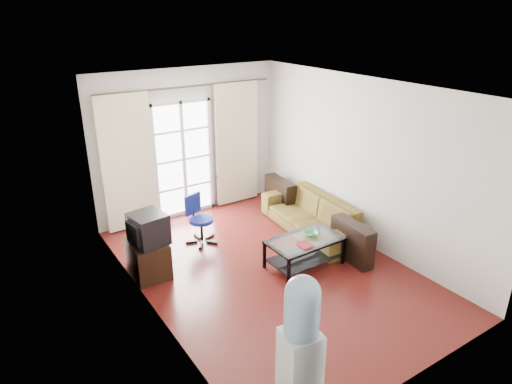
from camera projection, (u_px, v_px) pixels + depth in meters
floor at (269, 269)px, 6.83m from camera, size 5.20×5.20×0.00m
ceiling at (271, 87)px, 5.82m from camera, size 5.20×5.20×0.00m
wall_back at (189, 143)px, 8.34m from camera, size 3.60×0.02×2.70m
wall_front at (427, 269)px, 4.31m from camera, size 3.60×0.02×2.70m
wall_left at (146, 216)px, 5.41m from camera, size 0.02×5.20×2.70m
wall_right at (363, 163)px, 7.24m from camera, size 0.02×5.20×2.70m
french_door at (183, 159)px, 8.32m from camera, size 1.16×0.06×2.15m
curtain_rod at (188, 86)px, 7.88m from camera, size 3.30×0.04×0.04m
curtain_left at (128, 164)px, 7.69m from camera, size 0.90×0.07×2.35m
curtain_right at (237, 144)px, 8.79m from camera, size 0.90×0.07×2.35m
radiator at (230, 187)px, 9.05m from camera, size 0.64×0.12×0.64m
sofa at (312, 215)px, 7.88m from camera, size 2.28×1.21×0.62m
coffee_table at (304, 249)px, 6.83m from camera, size 1.14×0.67×0.45m
bowl at (311, 234)px, 6.87m from camera, size 0.34×0.34×0.05m
book at (300, 246)px, 6.54m from camera, size 0.19×0.24×0.02m
remote at (316, 234)px, 6.90m from camera, size 0.15×0.07×0.02m
tv_stand at (148, 257)px, 6.65m from camera, size 0.52×0.75×0.53m
crt_tv at (147, 229)px, 6.41m from camera, size 0.55×0.55×0.45m
task_chair at (200, 229)px, 7.56m from camera, size 0.70×0.70×0.82m
water_cooler at (300, 350)px, 4.04m from camera, size 0.37×0.37×1.59m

